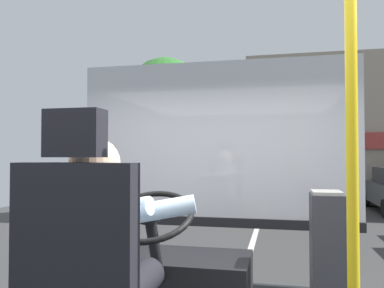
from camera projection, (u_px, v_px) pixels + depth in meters
ground at (258, 225)px, 10.45m from camera, size 18.00×44.00×0.06m
bus_driver at (102, 251)px, 1.68m from camera, size 0.75×0.59×0.76m
steering_console at (171, 281)px, 2.73m from camera, size 1.10×1.01×0.88m
handrail_pole at (352, 187)px, 1.45m from camera, size 0.04×0.04×1.97m
fare_box at (327, 259)px, 2.53m from camera, size 0.20×0.27×0.87m
windshield_panel at (215, 162)px, 3.50m from camera, size 2.50×0.08×1.48m
street_tree at (165, 99)px, 11.85m from camera, size 2.43×2.43×4.79m
shop_building at (369, 132)px, 16.99m from camera, size 10.13×5.91×5.74m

